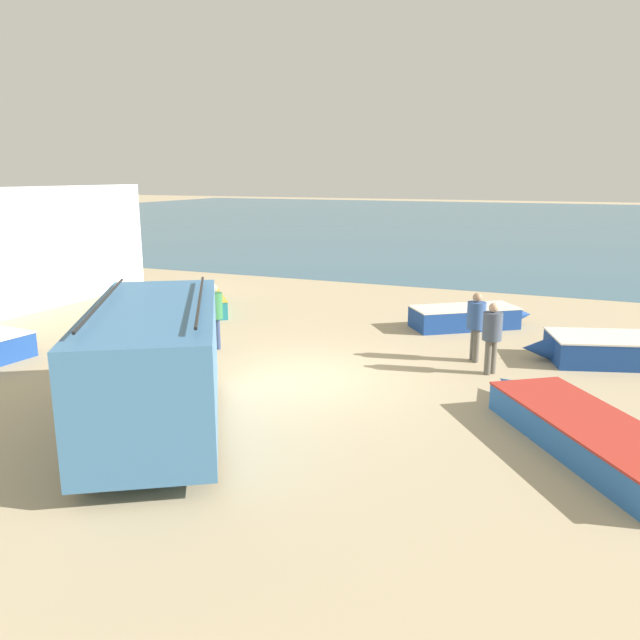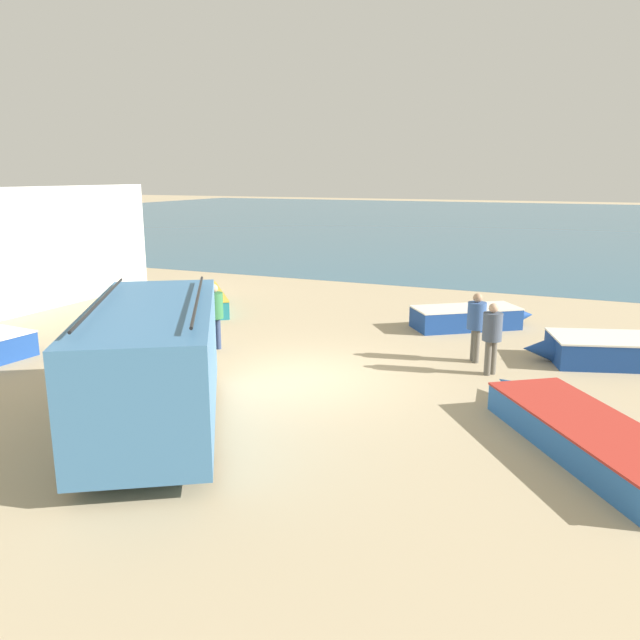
% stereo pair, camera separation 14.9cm
% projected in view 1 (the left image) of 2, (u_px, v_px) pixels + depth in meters
% --- Properties ---
extents(ground_plane, '(200.00, 200.00, 0.00)m').
position_uv_depth(ground_plane, '(306.00, 377.00, 13.81)').
color(ground_plane, tan).
extents(sea_water, '(120.00, 80.00, 0.01)m').
position_uv_depth(sea_water, '(525.00, 221.00, 60.45)').
color(sea_water, '#33607A').
rests_on(sea_water, ground_plane).
extents(parked_van, '(4.50, 5.57, 2.37)m').
position_uv_depth(parked_van, '(156.00, 363.00, 10.66)').
color(parked_van, teal).
rests_on(parked_van, ground_plane).
extents(fishing_rowboat_0, '(3.84, 4.87, 0.53)m').
position_uv_depth(fishing_rowboat_0, '(588.00, 434.00, 10.14)').
color(fishing_rowboat_0, '#2D66AD').
rests_on(fishing_rowboat_0, ground_plane).
extents(fishing_rowboat_1, '(3.74, 4.23, 0.59)m').
position_uv_depth(fishing_rowboat_1, '(195.00, 300.00, 20.78)').
color(fishing_rowboat_1, '#1E757F').
rests_on(fishing_rowboat_1, ground_plane).
extents(fishing_rowboat_2, '(3.51, 2.90, 0.63)m').
position_uv_depth(fishing_rowboat_2, '(469.00, 317.00, 18.21)').
color(fishing_rowboat_2, navy).
rests_on(fishing_rowboat_2, ground_plane).
extents(fishing_rowboat_3, '(3.94, 2.46, 0.64)m').
position_uv_depth(fishing_rowboat_3, '(613.00, 349.00, 14.81)').
color(fishing_rowboat_3, navy).
rests_on(fishing_rowboat_3, ground_plane).
extents(fisherman_0, '(0.44, 0.44, 1.67)m').
position_uv_depth(fisherman_0, '(476.00, 321.00, 14.75)').
color(fisherman_0, '#5B564C').
rests_on(fisherman_0, ground_plane).
extents(fisherman_1, '(0.45, 0.45, 1.70)m').
position_uv_depth(fisherman_1, '(214.00, 311.00, 15.72)').
color(fisherman_1, navy).
rests_on(fisherman_1, ground_plane).
extents(fisherman_2, '(0.43, 0.43, 1.63)m').
position_uv_depth(fisherman_2, '(492.00, 332.00, 13.81)').
color(fisherman_2, '#5B564C').
rests_on(fisherman_2, ground_plane).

